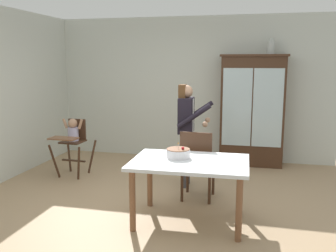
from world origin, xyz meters
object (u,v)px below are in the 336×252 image
china_cabinet (252,110)px  birthday_cake (178,153)px  dining_table (190,169)px  ceramic_vase (271,47)px  dining_chair_far_side (197,161)px  high_chair_with_toddler (73,137)px  adult_person (187,123)px

china_cabinet → birthday_cake: 2.72m
dining_table → ceramic_vase: bearing=70.8°
china_cabinet → dining_chair_far_side: 2.16m
high_chair_with_toddler → adult_person: (1.90, -0.08, 0.31)m
china_cabinet → ceramic_vase: size_ratio=7.36×
ceramic_vase → dining_chair_far_side: bearing=-115.4°
dining_table → birthday_cake: size_ratio=4.82×
ceramic_vase → dining_table: 3.20m
high_chair_with_toddler → dining_table: size_ratio=0.70×
ceramic_vase → high_chair_with_toddler: bearing=-156.3°
ceramic_vase → birthday_cake: (-1.09, -2.59, -1.31)m
ceramic_vase → dining_table: ceramic_vase is taller
adult_person → china_cabinet: bearing=-35.2°
china_cabinet → dining_chair_far_side: size_ratio=2.07×
ceramic_vase → high_chair_with_toddler: 3.68m
dining_chair_far_side → china_cabinet: bearing=-107.4°
adult_person → birthday_cake: adult_person is taller
dining_chair_far_side → adult_person: bearing=-65.0°
high_chair_with_toddler → birthday_cake: 2.36m
china_cabinet → adult_person: bearing=-123.1°
dining_table → adult_person: bearing=102.1°
china_cabinet → high_chair_with_toddler: bearing=-154.4°
ceramic_vase → adult_person: bearing=-130.0°
dining_table → dining_chair_far_side: size_ratio=1.41×
high_chair_with_toddler → birthday_cake: size_ratio=3.39×
high_chair_with_toddler → adult_person: bearing=0.9°
adult_person → dining_table: size_ratio=1.13×
dining_table → birthday_cake: bearing=147.3°
ceramic_vase → birthday_cake: bearing=-112.9°
dining_table → dining_chair_far_side: 0.68m
birthday_cake → dining_chair_far_side: size_ratio=0.29×
china_cabinet → birthday_cake: size_ratio=7.10×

